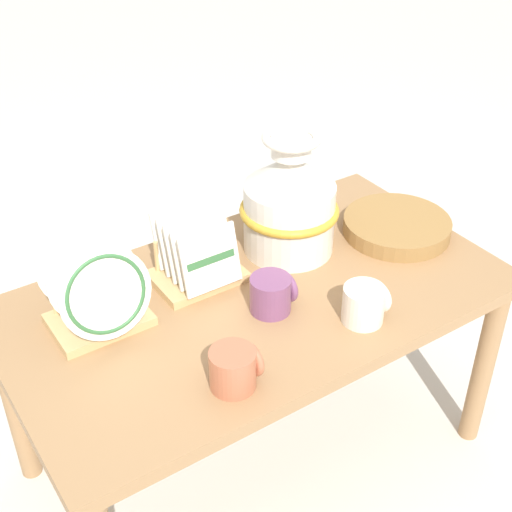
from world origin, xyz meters
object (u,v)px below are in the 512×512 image
dish_rack_round_plates (97,297)px  mug_cream_glaze (365,304)px  mug_plum_glaze (272,294)px  dish_rack_square_plates (196,261)px  mug_terracotta_glaze (235,368)px  ceramic_vase (289,201)px  wicker_charger_stack (397,226)px

dish_rack_round_plates → mug_cream_glaze: dish_rack_round_plates is taller
mug_cream_glaze → mug_plum_glaze: bearing=136.1°
mug_cream_glaze → dish_rack_square_plates: bearing=124.8°
mug_terracotta_glaze → mug_cream_glaze: bearing=2.2°
ceramic_vase → dish_rack_square_plates: 0.29m
ceramic_vase → wicker_charger_stack: 0.33m
dish_rack_square_plates → wicker_charger_stack: bearing=-11.6°
wicker_charger_stack → mug_plum_glaze: size_ratio=2.75×
ceramic_vase → mug_cream_glaze: (-0.03, -0.34, -0.10)m
dish_rack_square_plates → wicker_charger_stack: size_ratio=0.75×
ceramic_vase → mug_plum_glaze: bearing=-134.1°
dish_rack_round_plates → ceramic_vase: bearing=2.6°
mug_plum_glaze → ceramic_vase: bearing=45.9°
ceramic_vase → mug_terracotta_glaze: 0.54m
ceramic_vase → dish_rack_round_plates: bearing=-177.4°
mug_terracotta_glaze → dish_rack_square_plates: bearing=72.0°
wicker_charger_stack → ceramic_vase: bearing=160.2°
wicker_charger_stack → mug_terracotta_glaze: mug_terracotta_glaze is taller
ceramic_vase → mug_plum_glaze: ceramic_vase is taller
mug_cream_glaze → mug_terracotta_glaze: same height
dish_rack_square_plates → mug_terracotta_glaze: (-0.12, -0.37, -0.01)m
ceramic_vase → dish_rack_round_plates: size_ratio=1.43×
wicker_charger_stack → mug_plum_glaze: mug_plum_glaze is taller
dish_rack_round_plates → dish_rack_square_plates: (0.28, 0.04, -0.03)m
mug_terracotta_glaze → mug_plum_glaze: same height
dish_rack_round_plates → mug_plum_glaze: size_ratio=2.17×
dish_rack_round_plates → wicker_charger_stack: bearing=-5.5°
mug_terracotta_glaze → wicker_charger_stack: bearing=20.0°
ceramic_vase → wicker_charger_stack: bearing=-19.8°
dish_rack_square_plates → dish_rack_round_plates: bearing=-172.5°
ceramic_vase → mug_plum_glaze: 0.28m
dish_rack_round_plates → mug_terracotta_glaze: (0.16, -0.33, -0.04)m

